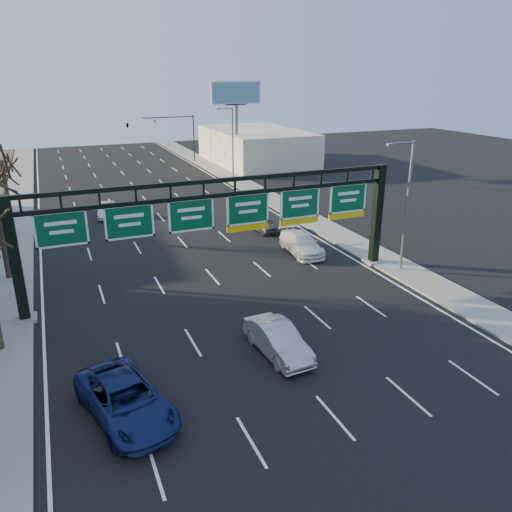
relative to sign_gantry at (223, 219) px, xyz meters
name	(u,v)px	position (x,y,z in m)	size (l,w,h in m)	color
ground	(273,347)	(-0.16, -8.00, -4.63)	(160.00, 160.00, 0.00)	black
sidewalk_left	(12,254)	(-12.96, 12.00, -4.57)	(3.00, 120.00, 0.12)	gray
sidewalk_right	(308,218)	(12.64, 12.00, -4.57)	(3.00, 120.00, 0.12)	gray
lane_markings	(176,235)	(-0.16, 12.00, -4.62)	(21.60, 120.00, 0.01)	white
sign_gantry	(223,219)	(0.00, 0.00, 0.00)	(24.60, 1.20, 7.20)	black
building_right_distant	(256,147)	(19.84, 42.00, -2.13)	(12.00, 20.00, 5.00)	beige
streetlight_near	(406,200)	(12.31, -2.00, 0.45)	(2.15, 0.22, 9.00)	slate
streetlight_far	(232,140)	(12.31, 32.00, 0.45)	(2.15, 0.22, 9.00)	slate
billboard_right	(236,104)	(14.84, 36.98, 4.43)	(7.00, 0.50, 12.00)	slate
traffic_signal_mast	(153,127)	(5.53, 47.00, 0.87)	(10.16, 0.54, 7.00)	black
car_blue_suv	(126,400)	(-7.93, -10.68, -3.83)	(2.65, 5.76, 1.60)	navy
car_silver_sedan	(278,340)	(-0.23, -8.68, -3.86)	(1.63, 4.69, 1.54)	#A4A4A9
car_white_wagon	(301,243)	(7.68, 3.92, -3.87)	(2.13, 5.24, 1.52)	white
car_grey_far	(263,223)	(7.22, 10.33, -3.95)	(1.60, 3.99, 1.36)	#434548
car_silver_distant	(107,210)	(-4.85, 20.16, -3.94)	(1.46, 4.18, 1.38)	silver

